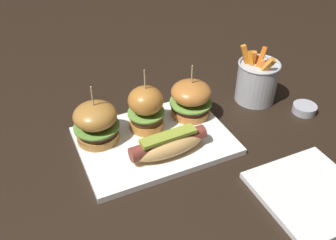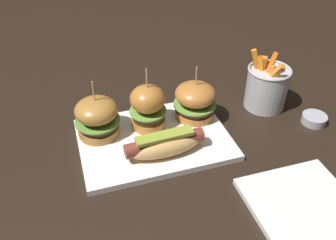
% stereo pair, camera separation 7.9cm
% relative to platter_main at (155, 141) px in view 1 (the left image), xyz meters
% --- Properties ---
extents(ground_plane, '(3.00, 3.00, 0.00)m').
position_rel_platter_main_xyz_m(ground_plane, '(0.00, 0.00, -0.01)').
color(ground_plane, black).
extents(platter_main, '(0.33, 0.23, 0.01)m').
position_rel_platter_main_xyz_m(platter_main, '(0.00, 0.00, 0.00)').
color(platter_main, white).
rests_on(platter_main, ground).
extents(hot_dog, '(0.17, 0.06, 0.05)m').
position_rel_platter_main_xyz_m(hot_dog, '(0.01, -0.06, 0.03)').
color(hot_dog, tan).
rests_on(hot_dog, platter_main).
extents(slider_left, '(0.10, 0.10, 0.13)m').
position_rel_platter_main_xyz_m(slider_left, '(-0.11, 0.05, 0.05)').
color(slider_left, '#AB7432').
rests_on(slider_left, platter_main).
extents(slider_center, '(0.08, 0.08, 0.15)m').
position_rel_platter_main_xyz_m(slider_center, '(-0.00, 0.05, 0.06)').
color(slider_center, '#B3702D').
rests_on(slider_center, platter_main).
extents(slider_right, '(0.10, 0.10, 0.13)m').
position_rel_platter_main_xyz_m(slider_right, '(0.11, 0.05, 0.05)').
color(slider_right, '#B86F2F').
rests_on(slider_right, platter_main).
extents(fries_bucket, '(0.11, 0.11, 0.15)m').
position_rel_platter_main_xyz_m(fries_bucket, '(0.31, 0.06, 0.05)').
color(fries_bucket, '#B7BABF').
rests_on(fries_bucket, ground).
extents(sauce_ramekin, '(0.06, 0.06, 0.02)m').
position_rel_platter_main_xyz_m(sauce_ramekin, '(0.38, -0.05, 0.00)').
color(sauce_ramekin, '#A8AAB2').
rests_on(sauce_ramekin, ground).
extents(side_plate, '(0.19, 0.19, 0.01)m').
position_rel_platter_main_xyz_m(side_plate, '(0.21, -0.26, -0.00)').
color(side_plate, white).
rests_on(side_plate, ground).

